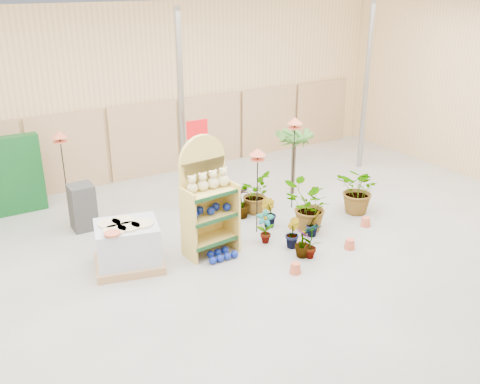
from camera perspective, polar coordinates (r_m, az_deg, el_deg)
The scene contains 22 objects.
room at distance 9.81m, azimuth 0.29°, elevation 5.12°, with size 15.20×12.10×4.70m.
display_shelf at distance 10.28m, azimuth -3.67°, elevation -0.87°, with size 1.03×0.71×2.35m.
teddy_bears at distance 10.05m, azimuth -3.28°, elevation 1.12°, with size 0.87×0.23×0.37m.
gazing_balls_shelf at distance 10.23m, azimuth -3.27°, elevation -1.92°, with size 0.86×0.30×0.16m.
gazing_balls_floor at distance 10.38m, azimuth -2.02°, elevation -6.74°, with size 0.63×0.39×0.15m.
pallet_stack at distance 10.14m, azimuth -11.88°, elevation -5.64°, with size 1.44×1.29×0.91m.
charcoal_planters at distance 11.87m, azimuth -16.44°, elevation -1.54°, with size 0.50×0.50×1.00m.
offer_sign at distance 11.78m, azimuth -4.58°, elevation 4.70°, with size 0.50×0.08×2.20m.
bird_table_front at distance 10.79m, azimuth 1.89°, elevation 4.01°, with size 0.34×0.34×1.86m.
bird_table_right at distance 11.99m, azimuth 5.88°, elevation 7.22°, with size 0.34×0.34×2.17m.
bird_table_back at distance 12.25m, azimuth -18.68°, elevation 5.55°, with size 0.34×0.34×1.97m.
palm at distance 13.01m, azimuth 5.82°, elevation 5.83°, with size 0.70×0.70×1.71m.
potted_plant_0 at distance 10.85m, azimuth 2.69°, elevation -3.76°, with size 0.37×0.25×0.70m, color #356B24.
potted_plant_1 at distance 10.75m, azimuth 5.56°, elevation -4.36°, with size 0.34×0.27×0.61m, color #356B24.
potted_plant_2 at distance 11.35m, azimuth 7.32°, elevation -1.60°, with size 0.99×0.86×1.10m, color #356B24.
potted_plant_5 at distance 11.57m, azimuth 3.06°, elevation -2.25°, with size 0.34×0.28×0.63m, color #356B24.
potted_plant_6 at distance 12.22m, azimuth 1.51°, elevation -0.15°, with size 0.82×0.71×0.91m, color #356B24.
potted_plant_7 at distance 10.42m, azimuth 6.71°, elevation -5.42°, with size 0.32×0.32×0.58m, color #356B24.
potted_plant_8 at distance 10.36m, azimuth 7.61°, elevation -5.08°, with size 0.40×0.27×0.76m, color #356B24.
potted_plant_9 at distance 11.26m, azimuth 7.84°, elevation -3.31°, with size 0.32×0.25×0.58m, color #356B24.
potted_plant_10 at distance 12.41m, azimuth 12.65°, elevation 0.19°, with size 1.01×0.87×1.12m, color #356B24.
potted_plant_11 at distance 11.96m, azimuth 0.10°, elevation -1.13°, with size 0.40×0.40×0.72m, color #356B24.
Camera 1 is at (-4.90, -7.09, 5.09)m, focal length 40.00 mm.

